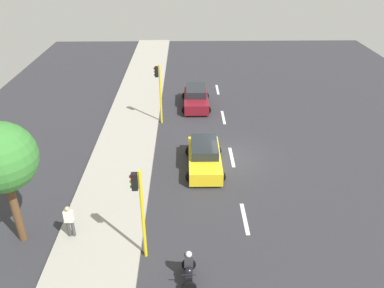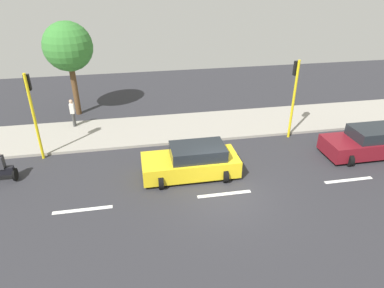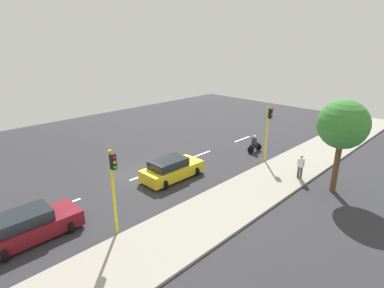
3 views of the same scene
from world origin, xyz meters
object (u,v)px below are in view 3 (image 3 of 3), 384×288
(street_tree_center, at_px, (343,125))
(motorcycle, at_px, (255,145))
(car_maroon, at_px, (29,226))
(car_yellow_cab, at_px, (172,169))
(traffic_light_corner, at_px, (114,182))
(pedestrian_near_signal, at_px, (301,166))
(traffic_light_midblock, at_px, (268,127))

(street_tree_center, bearing_deg, motorcycle, 161.56)
(car_maroon, height_order, car_yellow_cab, same)
(car_maroon, bearing_deg, traffic_light_corner, 48.92)
(car_yellow_cab, relative_size, pedestrian_near_signal, 2.66)
(traffic_light_corner, height_order, traffic_light_midblock, same)
(car_maroon, xyz_separation_m, street_tree_center, (8.52, 15.57, 3.71))
(car_maroon, height_order, motorcycle, motorcycle)
(street_tree_center, bearing_deg, car_maroon, -118.70)
(car_maroon, xyz_separation_m, traffic_light_corner, (2.77, 3.18, 2.22))
(car_maroon, bearing_deg, traffic_light_midblock, 80.61)
(car_yellow_cab, distance_m, traffic_light_corner, 7.31)
(car_maroon, bearing_deg, street_tree_center, 61.30)
(car_maroon, height_order, street_tree_center, street_tree_center)
(car_maroon, distance_m, traffic_light_midblock, 17.11)
(traffic_light_corner, xyz_separation_m, street_tree_center, (5.75, 12.39, 1.49))
(traffic_light_corner, relative_size, traffic_light_midblock, 1.00)
(car_maroon, distance_m, traffic_light_corner, 4.76)
(traffic_light_corner, bearing_deg, motorcycle, 97.58)
(traffic_light_corner, relative_size, street_tree_center, 0.75)
(car_yellow_cab, distance_m, pedestrian_near_signal, 8.92)
(car_yellow_cab, bearing_deg, traffic_light_corner, -64.18)
(car_yellow_cab, relative_size, street_tree_center, 0.75)
(motorcycle, height_order, traffic_light_corner, traffic_light_corner)
(traffic_light_corner, distance_m, traffic_light_midblock, 13.56)
(traffic_light_midblock, bearing_deg, pedestrian_near_signal, -18.96)
(pedestrian_near_signal, bearing_deg, traffic_light_corner, -105.62)
(pedestrian_near_signal, bearing_deg, car_maroon, -111.83)
(pedestrian_near_signal, height_order, traffic_light_midblock, traffic_light_midblock)
(car_maroon, distance_m, street_tree_center, 18.13)
(car_maroon, height_order, traffic_light_corner, traffic_light_corner)
(car_yellow_cab, xyz_separation_m, pedestrian_near_signal, (6.49, 6.11, 0.35))
(traffic_light_midblock, xyz_separation_m, street_tree_center, (5.75, -1.17, 1.49))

